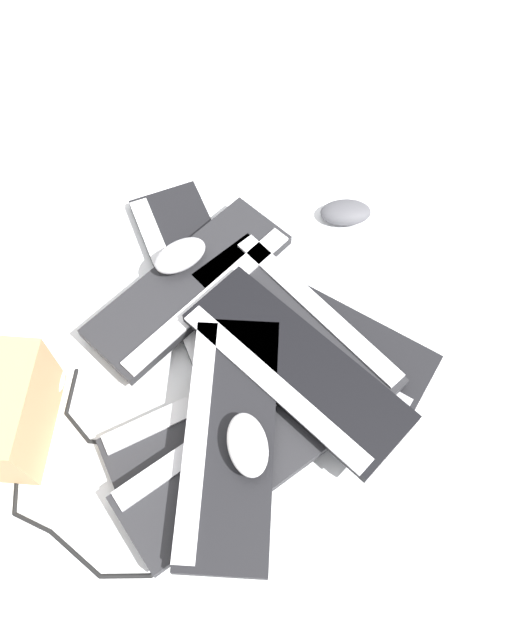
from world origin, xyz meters
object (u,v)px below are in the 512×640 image
keyboard_5 (296,367)px  keyboard_3 (191,286)px  keyboard_1 (225,423)px  keyboard_4 (296,327)px  keyboard_0 (194,272)px  mouse_3 (180,256)px  keyboard_7 (228,437)px  mouse_0 (46,370)px  mouse_2 (248,445)px  keyboard_6 (239,457)px  keyboard_2 (322,335)px  mouse_1 (346,212)px

keyboard_5 → keyboard_3: bearing=9.8°
keyboard_1 → keyboard_4: 0.23m
keyboard_3 → keyboard_4: 0.23m
keyboard_0 → mouse_3: bearing=62.8°
keyboard_1 → keyboard_7: bearing=155.2°
keyboard_0 → keyboard_5: bearing=-177.1°
keyboard_1 → mouse_0: bearing=36.3°
mouse_2 → mouse_3: bearing=-173.4°
keyboard_1 → keyboard_7: keyboard_7 is taller
keyboard_0 → mouse_0: (-0.02, 0.35, 0.01)m
keyboard_7 → keyboard_6: bearing=178.8°
keyboard_2 → keyboard_3: bearing=33.0°
keyboard_6 → keyboard_3: bearing=-20.5°
mouse_1 → keyboard_1: bearing=-120.8°
keyboard_0 → mouse_0: bearing=93.0°
keyboard_6 → keyboard_7: (0.03, -0.00, 0.03)m
mouse_1 → mouse_2: mouse_2 is taller
keyboard_5 → keyboard_6: keyboard_5 is taller
mouse_2 → keyboard_1: bearing=-160.5°
keyboard_1 → mouse_2: 0.13m
keyboard_1 → keyboard_2: bearing=-82.8°
keyboard_6 → mouse_3: bearing=-19.8°
keyboard_1 → mouse_2: bearing=175.2°
keyboard_2 → keyboard_4: size_ratio=1.03×
keyboard_3 → keyboard_2: bearing=-147.0°
keyboard_5 → keyboard_6: size_ratio=1.04×
keyboard_0 → keyboard_1: same height
keyboard_1 → keyboard_3: (0.26, -0.11, 0.03)m
keyboard_0 → keyboard_4: 0.25m
keyboard_1 → keyboard_6: 0.08m
keyboard_4 → keyboard_3: bearing=29.1°
keyboard_2 → keyboard_7: keyboard_7 is taller
keyboard_1 → mouse_0: 0.35m
keyboard_0 → keyboard_6: size_ratio=1.05×
keyboard_2 → mouse_3: mouse_3 is taller
mouse_2 → mouse_3: 0.41m
keyboard_3 → keyboard_5: bearing=-170.2°
keyboard_0 → keyboard_6: bearing=157.3°
mouse_2 → keyboard_0: bearing=-176.2°
keyboard_7 → mouse_0: keyboard_7 is taller
keyboard_5 → keyboard_2: bearing=-68.1°
mouse_3 → keyboard_6: bearing=71.3°
keyboard_0 → keyboard_3: (-0.04, 0.03, 0.03)m
keyboard_3 → mouse_2: (-0.34, 0.11, 0.07)m
keyboard_1 → mouse_1: (0.23, -0.49, 0.01)m
keyboard_7 → mouse_2: size_ratio=3.94×
keyboard_2 → keyboard_6: 0.30m
keyboard_3 → mouse_1: (-0.03, -0.38, -0.02)m
keyboard_7 → keyboard_2: bearing=-74.9°
mouse_0 → keyboard_2: bearing=74.1°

